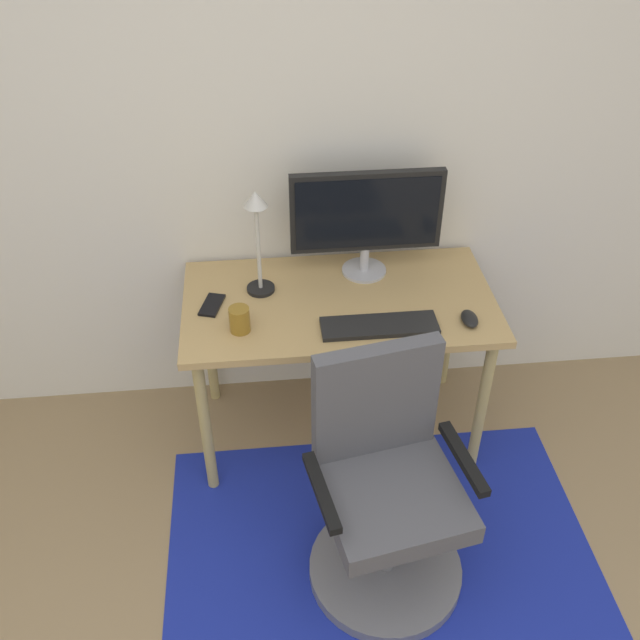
% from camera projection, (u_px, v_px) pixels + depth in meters
% --- Properties ---
extents(wall_back, '(6.00, 0.10, 2.60)m').
position_uv_depth(wall_back, '(244.00, 118.00, 2.68)').
color(wall_back, silver).
rests_on(wall_back, ground).
extents(area_rug, '(1.59, 1.11, 0.01)m').
position_uv_depth(area_rug, '(380.00, 549.00, 2.70)').
color(area_rug, '#192897').
rests_on(area_rug, ground).
extents(desk, '(1.21, 0.65, 0.72)m').
position_uv_depth(desk, '(339.00, 316.00, 2.81)').
color(desk, tan).
rests_on(desk, ground).
extents(monitor, '(0.59, 0.18, 0.44)m').
position_uv_depth(monitor, '(366.00, 215.00, 2.75)').
color(monitor, '#B2B2B7').
rests_on(monitor, desk).
extents(keyboard, '(0.43, 0.13, 0.02)m').
position_uv_depth(keyboard, '(379.00, 326.00, 2.61)').
color(keyboard, black).
rests_on(keyboard, desk).
extents(computer_mouse, '(0.06, 0.10, 0.03)m').
position_uv_depth(computer_mouse, '(469.00, 319.00, 2.63)').
color(computer_mouse, black).
rests_on(computer_mouse, desk).
extents(coffee_cup, '(0.08, 0.08, 0.10)m').
position_uv_depth(coffee_cup, '(240.00, 320.00, 2.58)').
color(coffee_cup, olive).
rests_on(coffee_cup, desk).
extents(cell_phone, '(0.10, 0.15, 0.01)m').
position_uv_depth(cell_phone, '(212.00, 305.00, 2.72)').
color(cell_phone, black).
rests_on(cell_phone, desk).
extents(desk_lamp, '(0.11, 0.11, 0.43)m').
position_uv_depth(desk_lamp, '(257.00, 229.00, 2.64)').
color(desk_lamp, black).
rests_on(desk_lamp, desk).
extents(office_chair, '(0.57, 0.55, 0.92)m').
position_uv_depth(office_chair, '(385.00, 501.00, 2.44)').
color(office_chair, slate).
rests_on(office_chair, ground).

